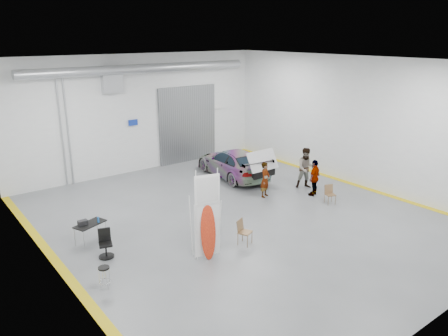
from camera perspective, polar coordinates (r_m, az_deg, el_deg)
ground at (r=17.34m, az=1.95°, el=-6.43°), size 16.00×16.00×0.00m
room_shell at (r=18.02m, az=-1.85°, el=8.03°), size 14.02×16.18×6.01m
sedan_car at (r=21.95m, az=1.13°, el=0.64°), size 2.48×4.97×1.39m
person_a at (r=19.27m, az=5.40°, el=-1.51°), size 0.68×0.57×1.58m
person_b at (r=20.59m, az=10.71°, el=-0.01°), size 1.18×1.11×1.92m
person_c at (r=19.75m, az=11.73°, el=-1.23°), size 1.03×0.68×1.65m
surfboard_display at (r=13.86m, az=-1.90°, el=-7.23°), size 0.83×0.39×3.00m
folding_chair_near at (r=15.14m, az=2.72°, el=-8.97°), size 0.55×0.59×0.88m
folding_chair_far at (r=19.09m, az=13.65°, el=-3.84°), size 0.50×0.53×0.81m
shop_stool at (r=13.17m, az=-15.33°, el=-13.64°), size 0.34×0.34×0.66m
work_table at (r=15.80m, az=-17.33°, el=-6.99°), size 1.20×0.89×0.89m
office_chair at (r=14.79m, az=-15.29°, el=-9.69°), size 0.51×0.54×0.93m
trunk_lid at (r=20.19m, az=4.93°, el=1.21°), size 1.62×0.98×0.04m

